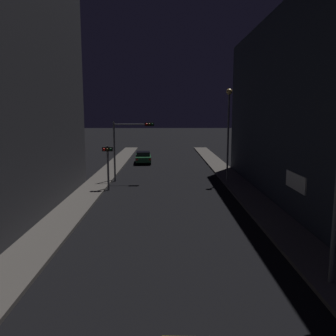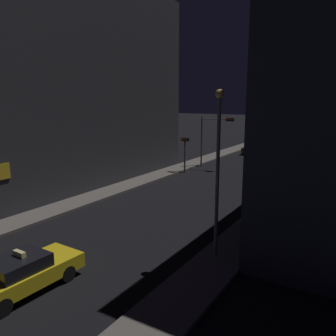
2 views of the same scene
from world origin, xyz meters
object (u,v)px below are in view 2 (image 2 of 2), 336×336
at_px(street_lamp_far_block, 302,117).
at_px(traffic_light_overhead, 213,131).
at_px(traffic_light_left_kerb, 185,147).
at_px(taxi, 22,273).
at_px(far_car, 253,148).
at_px(street_lamp_near_block, 218,160).

bearing_deg(street_lamp_far_block, traffic_light_overhead, 177.71).
height_order(traffic_light_left_kerb, street_lamp_far_block, street_lamp_far_block).
bearing_deg(traffic_light_left_kerb, taxi, -76.71).
height_order(far_car, street_lamp_far_block, street_lamp_far_block).
xyz_separation_m(traffic_light_left_kerb, street_lamp_far_block, (9.87, 3.28, 2.94)).
height_order(traffic_light_overhead, traffic_light_left_kerb, traffic_light_overhead).
distance_m(traffic_light_left_kerb, street_lamp_far_block, 10.80).
xyz_separation_m(far_car, traffic_light_overhead, (-0.49, -11.56, 3.06)).
xyz_separation_m(traffic_light_overhead, traffic_light_left_kerb, (-1.31, -3.63, -1.28)).
bearing_deg(far_car, street_lamp_near_block, -74.82).
bearing_deg(far_car, traffic_light_overhead, -92.43).
xyz_separation_m(taxi, street_lamp_near_block, (4.98, 6.31, 3.78)).
bearing_deg(taxi, street_lamp_far_block, 79.43).
height_order(traffic_light_overhead, street_lamp_far_block, street_lamp_far_block).
relative_size(far_car, street_lamp_far_block, 0.58).
bearing_deg(street_lamp_far_block, taxi, -100.57).
relative_size(taxi, street_lamp_far_block, 0.57).
bearing_deg(far_car, street_lamp_far_block, -55.87).
bearing_deg(taxi, street_lamp_near_block, 51.74).
bearing_deg(street_lamp_near_block, taxi, -128.26).
bearing_deg(traffic_light_overhead, far_car, 87.57).
relative_size(traffic_light_left_kerb, street_lamp_far_block, 0.44).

